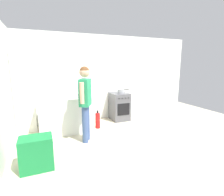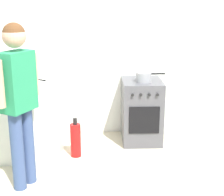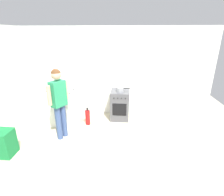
% 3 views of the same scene
% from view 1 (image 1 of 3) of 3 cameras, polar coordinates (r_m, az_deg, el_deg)
% --- Properties ---
extents(ground_plane, '(8.00, 8.00, 0.00)m').
position_cam_1_polar(ground_plane, '(4.16, 7.24, -13.69)').
color(ground_plane, beige).
extents(back_wall, '(6.00, 0.10, 2.60)m').
position_cam_1_polar(back_wall, '(5.57, -2.42, 6.58)').
color(back_wall, silver).
rests_on(back_wall, ground).
extents(counter_unit, '(1.30, 0.70, 0.90)m').
position_cam_1_polar(counter_unit, '(4.68, -14.87, -5.25)').
color(counter_unit, silver).
rests_on(counter_unit, ground).
extents(oven_left, '(0.52, 0.62, 0.85)m').
position_cam_1_polar(oven_left, '(5.50, 2.42, -2.71)').
color(oven_left, '#4C4C51').
rests_on(oven_left, ground).
extents(pot, '(0.38, 0.20, 0.13)m').
position_cam_1_polar(pot, '(5.33, 2.91, 2.20)').
color(pot, gray).
rests_on(pot, oven_left).
extents(knife_utility, '(0.25, 0.11, 0.01)m').
position_cam_1_polar(knife_utility, '(4.59, -17.84, 0.12)').
color(knife_utility, silver).
rests_on(knife_utility, counter_unit).
extents(knife_carving, '(0.33, 0.04, 0.01)m').
position_cam_1_polar(knife_carving, '(4.49, -17.44, -0.11)').
color(knife_carving, silver).
rests_on(knife_carving, counter_unit).
extents(knife_bread, '(0.32, 0.19, 0.01)m').
position_cam_1_polar(knife_bread, '(4.88, -11.93, 1.02)').
color(knife_bread, silver).
rests_on(knife_bread, counter_unit).
extents(knife_paring, '(0.19, 0.13, 0.01)m').
position_cam_1_polar(knife_paring, '(4.55, -10.29, 0.39)').
color(knife_paring, silver).
rests_on(knife_paring, counter_unit).
extents(person, '(0.34, 0.51, 1.69)m').
position_cam_1_polar(person, '(3.87, -8.74, 0.24)').
color(person, '#384C7A').
rests_on(person, ground).
extents(fire_extinguisher, '(0.13, 0.13, 0.50)m').
position_cam_1_polar(fire_extinguisher, '(4.82, -4.69, -7.31)').
color(fire_extinguisher, red).
rests_on(fire_extinguisher, ground).
extents(recycling_crate_lower, '(0.52, 0.36, 0.28)m').
position_cam_1_polar(recycling_crate_lower, '(3.35, -23.20, -18.31)').
color(recycling_crate_lower, '#197238').
rests_on(recycling_crate_lower, ground).
extents(recycling_crate_upper, '(0.52, 0.36, 0.28)m').
position_cam_1_polar(recycling_crate_upper, '(3.23, -23.59, -13.95)').
color(recycling_crate_upper, '#197238').
rests_on(recycling_crate_upper, recycling_crate_lower).
extents(larder_cabinet, '(0.48, 0.44, 2.00)m').
position_cam_1_polar(larder_cabinet, '(5.02, -26.75, 1.45)').
color(larder_cabinet, silver).
rests_on(larder_cabinet, ground).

